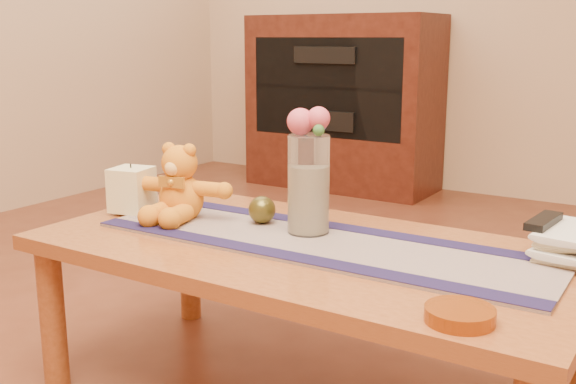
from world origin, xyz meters
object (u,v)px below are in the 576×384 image
Objects in this scene: pillar_candle at (132,189)px; glass_vase at (309,184)px; teddy_bear at (181,182)px; bronze_ball at (262,210)px; book_bottom at (542,250)px; amber_dish at (460,315)px; tv_remote at (544,221)px.

pillar_candle is 0.50× the size of glass_vase.
bronze_ball is (0.23, 0.07, -0.06)m from teddy_bear.
glass_vase is at bearing -161.53° from book_bottom.
amber_dish reaches higher than book_bottom.
bronze_ball is (0.41, 0.09, -0.03)m from pillar_candle.
amber_dish is at bearing -26.89° from bronze_ball.
tv_remote is 0.50m from amber_dish.
pillar_candle reaches higher than book_bottom.
bronze_ball is 0.48× the size of tv_remote.
teddy_bear is 0.39m from glass_vase.
pillar_candle is at bearing 166.85° from amber_dish.
glass_vase is 1.98× the size of amber_dish.
teddy_bear is 1.35× the size of book_bottom.
glass_vase is 0.64m from amber_dish.
book_bottom is at bearing 85.75° from amber_dish.
bronze_ball is at bearing -163.31° from tv_remote.
book_bottom is at bearing 3.68° from teddy_bear.
pillar_candle is at bearing -165.44° from book_bottom.
glass_vase is 1.62× the size of tv_remote.
tv_remote reaches higher than book_bottom.
tv_remote is 1.22× the size of amber_dish.
glass_vase is 3.41× the size of bronze_ball.
amber_dish is (0.92, -0.28, -0.10)m from teddy_bear.
tv_remote is at bearing 85.76° from amber_dish.
book_bottom is at bearing 12.48° from pillar_candle.
bronze_ball is 0.58× the size of amber_dish.
pillar_candle is 0.58× the size of book_bottom.
book_bottom is 1.70× the size of amber_dish.
book_bottom is at bearing 16.39° from glass_vase.
glass_vase is 0.59m from tv_remote.
glass_vase is at bearing 8.43° from pillar_candle.
teddy_bear is 0.25m from bronze_ball.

